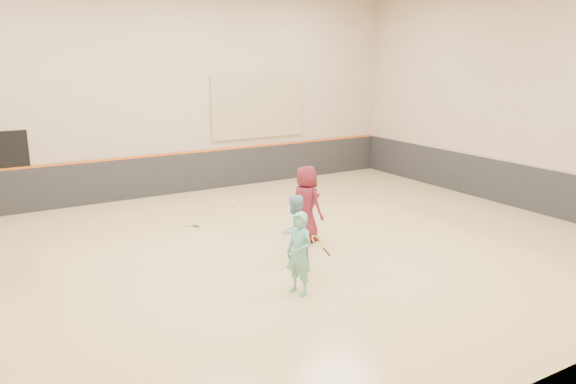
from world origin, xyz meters
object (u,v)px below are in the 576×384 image
girl (299,253)px  spare_racket (190,223)px  instructor (295,231)px  young_man (306,204)px

girl → spare_racket: (-0.18, 4.81, -0.70)m
instructor → young_man: young_man is taller
instructor → spare_racket: (-0.79, 3.65, -0.68)m
girl → spare_racket: girl is taller
instructor → spare_racket: 3.79m
young_man → spare_racket: young_man is taller
young_man → instructor: bearing=125.7°
girl → spare_racket: bearing=166.4°
instructor → young_man: size_ratio=0.85×
girl → instructor: bearing=136.5°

